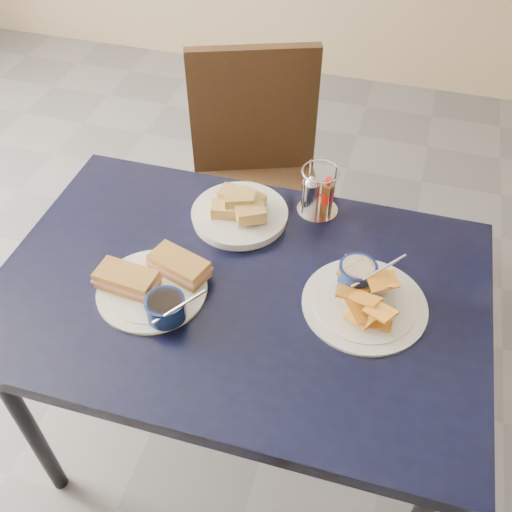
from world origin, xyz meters
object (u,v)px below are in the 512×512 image
(sandwich_plate, at_px, (155,285))
(bread_basket, at_px, (240,211))
(chair_far, at_px, (265,169))
(condiment_caddy, at_px, (317,194))
(dining_table, at_px, (240,305))
(plantain_plate, at_px, (363,294))

(sandwich_plate, distance_m, bread_basket, 0.32)
(chair_far, height_order, bread_basket, chair_far)
(condiment_caddy, bearing_deg, chair_far, 122.06)
(chair_far, height_order, sandwich_plate, chair_far)
(dining_table, relative_size, chair_far, 1.24)
(bread_basket, bearing_deg, plantain_plate, -27.88)
(sandwich_plate, bearing_deg, chair_far, 87.14)
(plantain_plate, bearing_deg, chair_far, 121.75)
(sandwich_plate, xyz_separation_m, plantain_plate, (0.46, 0.11, -0.01))
(dining_table, height_order, plantain_plate, plantain_plate)
(dining_table, xyz_separation_m, bread_basket, (-0.07, 0.23, 0.09))
(chair_far, relative_size, plantain_plate, 3.27)
(bread_basket, relative_size, condiment_caddy, 1.84)
(bread_basket, bearing_deg, dining_table, -73.03)
(sandwich_plate, bearing_deg, dining_table, 22.01)
(chair_far, xyz_separation_m, sandwich_plate, (-0.04, -0.80, 0.24))
(chair_far, bearing_deg, plantain_plate, -58.25)
(sandwich_plate, distance_m, plantain_plate, 0.48)
(dining_table, height_order, bread_basket, bread_basket)
(chair_far, relative_size, bread_basket, 3.75)
(plantain_plate, xyz_separation_m, bread_basket, (-0.35, 0.19, 0.01))
(condiment_caddy, bearing_deg, dining_table, -109.99)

